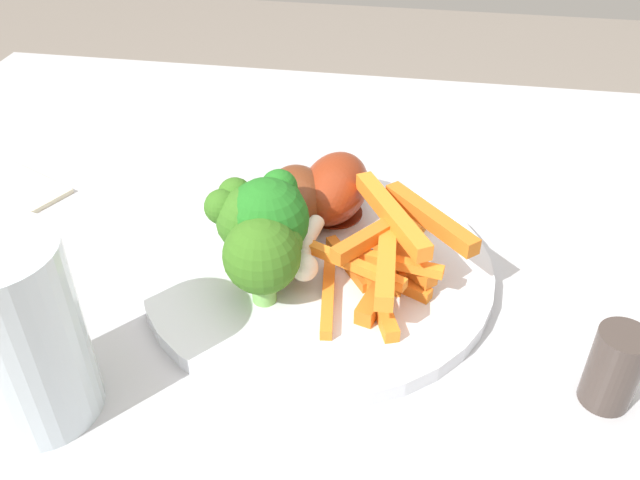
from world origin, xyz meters
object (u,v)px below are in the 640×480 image
object	(u,v)px
water_glass	(22,336)
carrot_fries_pile	(391,251)
dinner_plate	(320,268)
broccoli_floret_front	(268,219)
broccoli_floret_back	(265,254)
pepper_shaker	(616,368)
dining_table	(399,362)
chicken_drumstick_near	(335,191)
broccoli_floret_middle	(250,220)
chicken_drumstick_far	(298,206)

from	to	relation	value
water_glass	carrot_fries_pile	bearing A→B (deg)	37.38
dinner_plate	broccoli_floret_front	distance (m)	0.06
broccoli_floret_back	pepper_shaker	bearing A→B (deg)	-11.03
dining_table	pepper_shaker	distance (m)	0.24
chicken_drumstick_near	water_glass	world-z (taller)	water_glass
pepper_shaker	broccoli_floret_middle	bearing A→B (deg)	163.73
chicken_drumstick_near	chicken_drumstick_far	world-z (taller)	chicken_drumstick_near
chicken_drumstick_near	broccoli_floret_back	bearing A→B (deg)	-106.26
carrot_fries_pile	water_glass	size ratio (longest dim) A/B	1.28
broccoli_floret_middle	chicken_drumstick_far	xyz separation A→B (m)	(0.02, 0.06, -0.02)
broccoli_floret_front	broccoli_floret_middle	distance (m)	0.01
chicken_drumstick_near	chicken_drumstick_far	size ratio (longest dim) A/B	1.06
carrot_fries_pile	broccoli_floret_middle	bearing A→B (deg)	-170.23
chicken_drumstick_far	chicken_drumstick_near	bearing A→B (deg)	43.75
broccoli_floret_middle	chicken_drumstick_near	size ratio (longest dim) A/B	0.54
broccoli_floret_back	chicken_drumstick_near	size ratio (longest dim) A/B	0.49
broccoli_floret_middle	pepper_shaker	bearing A→B (deg)	-16.27
dining_table	carrot_fries_pile	bearing A→B (deg)	-104.95
dinner_plate	carrot_fries_pile	world-z (taller)	carrot_fries_pile
chicken_drumstick_far	carrot_fries_pile	bearing A→B (deg)	-27.43
dining_table	dinner_plate	world-z (taller)	dinner_plate
broccoli_floret_back	carrot_fries_pile	bearing A→B (deg)	27.86
broccoli_floret_back	carrot_fries_pile	size ratio (longest dim) A/B	0.42
carrot_fries_pile	pepper_shaker	size ratio (longest dim) A/B	2.82
dinner_plate	broccoli_floret_middle	size ratio (longest dim) A/B	3.66
dinner_plate	broccoli_floret_front	xyz separation A→B (m)	(-0.03, -0.02, 0.05)
broccoli_floret_back	pepper_shaker	world-z (taller)	broccoli_floret_back
dinner_plate	pepper_shaker	size ratio (longest dim) A/B	4.76
carrot_fries_pile	pepper_shaker	bearing A→B (deg)	-31.73
carrot_fries_pile	water_glass	distance (m)	0.24
broccoli_floret_front	chicken_drumstick_near	distance (m)	0.09
dining_table	pepper_shaker	xyz separation A→B (m)	(0.12, -0.13, 0.16)
dinner_plate	water_glass	world-z (taller)	water_glass
broccoli_floret_middle	water_glass	world-z (taller)	water_glass
carrot_fries_pile	chicken_drumstick_near	distance (m)	0.08
broccoli_floret_middle	water_glass	distance (m)	0.16
broccoli_floret_front	water_glass	size ratio (longest dim) A/B	0.64
broccoli_floret_middle	carrot_fries_pile	size ratio (longest dim) A/B	0.46
pepper_shaker	chicken_drumstick_far	bearing A→B (deg)	149.74
pepper_shaker	broccoli_floret_front	bearing A→B (deg)	162.42
dinner_plate	chicken_drumstick_far	xyz separation A→B (m)	(-0.02, 0.04, 0.03)
broccoli_floret_middle	chicken_drumstick_near	xyz separation A→B (m)	(0.05, 0.08, -0.02)
carrot_fries_pile	broccoli_floret_front	bearing A→B (deg)	-170.05
broccoli_floret_back	chicken_drumstick_far	world-z (taller)	broccoli_floret_back
broccoli_floret_front	pepper_shaker	bearing A→B (deg)	-17.58
chicken_drumstick_far	broccoli_floret_middle	bearing A→B (deg)	-111.80
water_glass	dinner_plate	bearing A→B (deg)	46.70
dining_table	chicken_drumstick_far	xyz separation A→B (m)	(-0.09, -0.01, 0.17)
dinner_plate	broccoli_floret_front	bearing A→B (deg)	-152.64
dining_table	broccoli_floret_back	world-z (taller)	broccoli_floret_back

